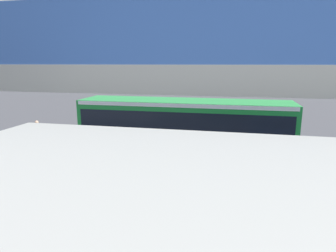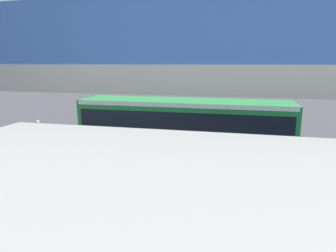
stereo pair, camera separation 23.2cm
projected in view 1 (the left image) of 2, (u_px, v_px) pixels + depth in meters
ground at (168, 149)px, 17.85m from camera, size 80.00×80.00×0.00m
city_bus at (184, 123)px, 16.11m from camera, size 11.54×2.85×3.15m
bicycle_green at (331, 174)px, 12.74m from camera, size 1.77×0.44×0.96m
pedestrian at (38, 135)px, 17.48m from camera, size 0.38×0.38×1.79m
traffic_sign at (255, 114)px, 18.79m from camera, size 0.08×0.60×2.80m
lane_dash_leftmost at (234, 141)px, 19.45m from camera, size 2.00×0.20×0.01m
lane_dash_left at (176, 138)px, 20.27m from camera, size 2.00×0.20×0.01m
lane_dash_centre at (121, 135)px, 21.10m from camera, size 2.00×0.20×0.01m
pedestrian_overpass at (68, 90)px, 6.66m from camera, size 27.17×2.60×6.21m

